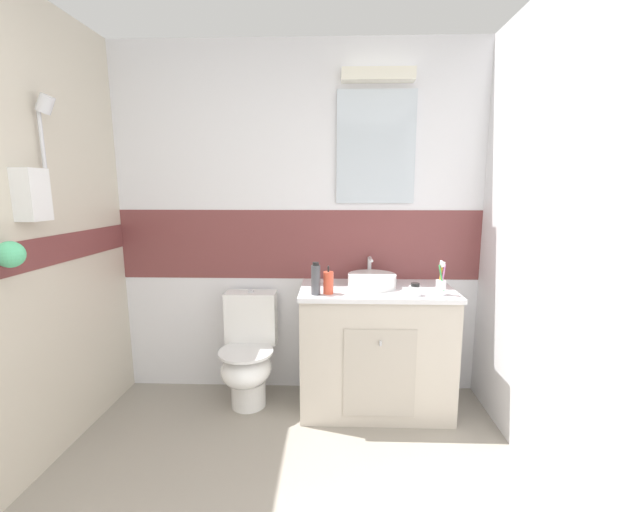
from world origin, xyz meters
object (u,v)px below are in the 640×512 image
at_px(toilet, 249,354).
at_px(hair_gel_jar, 415,290).
at_px(sink_basin, 372,280).
at_px(toothbrush_cup, 441,285).
at_px(soap_dispenser, 328,283).
at_px(shampoo_bottle_tall, 316,279).

bearing_deg(toilet, hair_gel_jar, -10.46).
relative_size(sink_basin, toothbrush_cup, 1.72).
xyz_separation_m(toilet, soap_dispenser, (0.56, -0.18, 0.56)).
height_order(toilet, hair_gel_jar, hair_gel_jar).
relative_size(toilet, soap_dispenser, 4.38).
bearing_deg(soap_dispenser, shampoo_bottle_tall, -162.73).
bearing_deg(shampoo_bottle_tall, hair_gel_jar, -0.08).
distance_m(soap_dispenser, hair_gel_jar, 0.54).
bearing_deg(toilet, sink_basin, 1.40).
height_order(toothbrush_cup, soap_dispenser, toothbrush_cup).
xyz_separation_m(sink_basin, toothbrush_cup, (0.41, -0.20, 0.01)).
xyz_separation_m(shampoo_bottle_tall, hair_gel_jar, (0.61, -0.00, -0.06)).
bearing_deg(toilet, soap_dispenser, -17.58).
bearing_deg(soap_dispenser, toilet, 162.42).
height_order(sink_basin, shampoo_bottle_tall, shampoo_bottle_tall).
height_order(toilet, soap_dispenser, soap_dispenser).
relative_size(toothbrush_cup, shampoo_bottle_tall, 1.05).
xyz_separation_m(soap_dispenser, shampoo_bottle_tall, (-0.08, -0.02, 0.03)).
bearing_deg(shampoo_bottle_tall, soap_dispenser, 17.27).
bearing_deg(hair_gel_jar, toothbrush_cup, 7.17).
bearing_deg(toilet, toothbrush_cup, -8.22).
height_order(sink_basin, hair_gel_jar, sink_basin).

